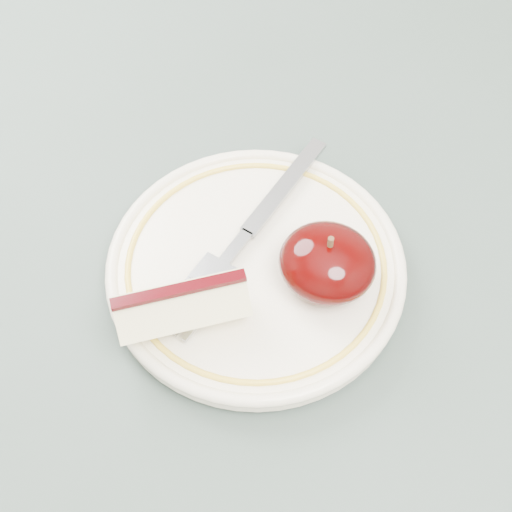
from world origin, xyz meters
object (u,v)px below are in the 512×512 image
at_px(table, 167,323).
at_px(fork, 246,234).
at_px(plate, 256,267).
at_px(apple_half, 327,263).

relative_size(table, fork, 4.64).
distance_m(plate, apple_half, 0.05).
distance_m(table, fork, 0.13).
xyz_separation_m(table, apple_half, (0.12, 0.03, 0.13)).
relative_size(table, apple_half, 13.82).
height_order(apple_half, fork, apple_half).
bearing_deg(table, fork, 32.07).
relative_size(plate, fork, 1.07).
bearing_deg(table, plate, 14.55).
height_order(plate, apple_half, apple_half).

